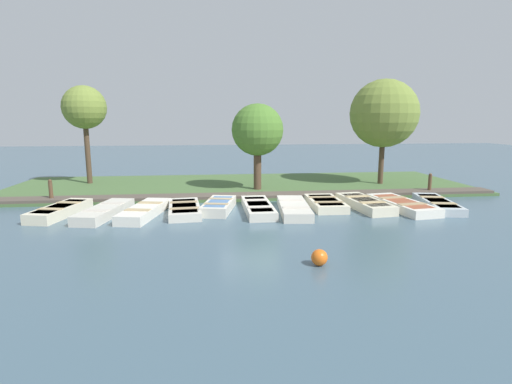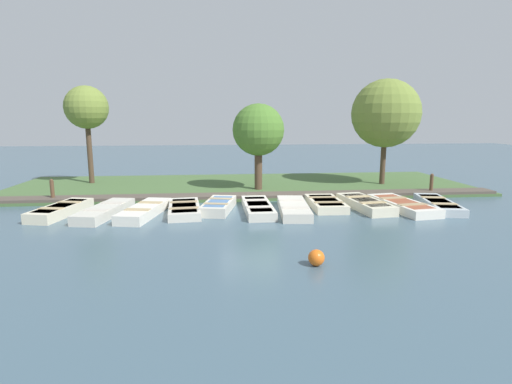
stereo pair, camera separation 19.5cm
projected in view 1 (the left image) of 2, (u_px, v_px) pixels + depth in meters
ground_plane at (250, 207)px, 16.60m from camera, size 80.00×80.00×0.00m
shore_bank at (241, 185)px, 21.47m from camera, size 8.00×24.00×0.13m
dock_walkway at (247, 197)px, 18.08m from camera, size 1.04×23.45×0.25m
rowboat_0 at (60, 210)px, 15.04m from camera, size 3.17×1.64×0.40m
rowboat_1 at (105, 211)px, 14.96m from camera, size 3.46×1.64×0.38m
rowboat_2 at (144, 211)px, 15.03m from camera, size 3.46×1.66×0.38m
rowboat_3 at (184, 209)px, 15.48m from camera, size 3.16×1.42×0.33m
rowboat_4 at (219, 206)px, 15.84m from camera, size 2.80×1.54×0.40m
rowboat_5 at (258, 207)px, 15.70m from camera, size 3.42×1.07×0.35m
rowboat_6 at (294, 208)px, 15.58m from camera, size 3.60×1.40×0.37m
rowboat_7 at (325, 203)px, 16.47m from camera, size 2.78×1.33×0.34m
rowboat_8 at (364, 203)px, 16.32m from camera, size 3.37×1.48×0.39m
rowboat_9 at (402, 205)px, 16.17m from camera, size 3.66×1.69×0.36m
rowboat_10 at (437, 204)px, 16.43m from camera, size 3.57×1.66×0.33m
mooring_post_near at (51, 191)px, 17.11m from camera, size 0.16×0.16×1.06m
mooring_post_far at (430, 184)px, 19.02m from camera, size 0.16×0.16×1.06m
buoy at (319, 257)px, 9.92m from camera, size 0.41×0.41×0.41m
park_tree_far_left at (84, 108)px, 21.11m from camera, size 2.28×2.28×5.34m
park_tree_left at (258, 131)px, 19.47m from camera, size 2.53×2.53×4.34m
park_tree_center at (384, 114)px, 21.06m from camera, size 3.58×3.58×5.67m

